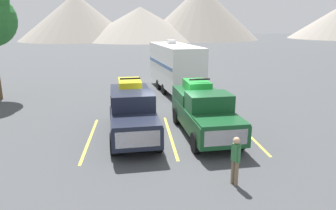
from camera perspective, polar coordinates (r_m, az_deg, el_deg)
ground_plane at (r=14.23m, az=0.49°, el=-5.91°), size 240.00×240.00×0.00m
pickup_truck_a at (r=14.35m, az=-6.64°, el=-0.90°), size 2.42×6.01×2.52m
pickup_truck_b at (r=14.41m, az=6.58°, el=-0.94°), size 2.46×5.66×2.48m
lot_stripe_a at (r=14.48m, az=-14.20°, el=-5.99°), size 0.12×5.50×0.01m
lot_stripe_b at (r=14.39m, az=0.41°, el=-5.64°), size 0.12×5.50×0.01m
lot_stripe_c at (r=15.20m, az=14.28°, el=-4.97°), size 0.12×5.50×0.01m
camper_trailer_a at (r=23.22m, az=1.29°, el=7.39°), size 3.43×8.63×3.76m
person_a at (r=10.17m, az=12.35°, el=-9.44°), size 0.27×0.33×1.63m
mountain_ridge at (r=90.44m, az=-5.02°, el=15.92°), size 143.55×42.98×15.35m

